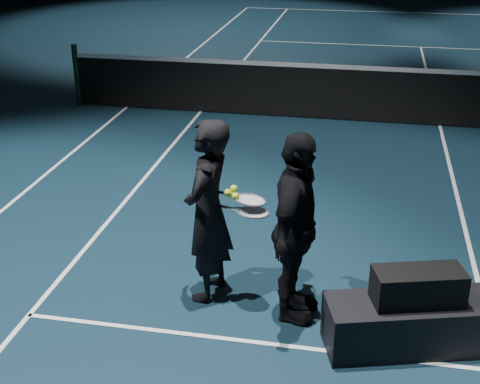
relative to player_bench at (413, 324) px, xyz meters
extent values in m
plane|color=black|center=(0.69, 6.18, -0.22)|extent=(36.00, 36.00, 0.00)
cylinder|color=black|center=(-5.71, 6.18, 0.33)|extent=(0.10, 0.10, 1.10)
cube|color=black|center=(0.69, 6.18, 0.23)|extent=(12.80, 0.02, 0.86)
cube|color=white|center=(0.69, 6.18, 0.69)|extent=(12.80, 0.03, 0.07)
cube|color=black|center=(0.00, 0.00, 0.00)|extent=(1.55, 0.89, 0.44)
cube|color=black|center=(0.00, 0.00, 0.37)|extent=(0.80, 0.51, 0.30)
cube|color=white|center=(0.00, -0.16, 0.37)|extent=(0.33, 0.10, 0.10)
imported|color=black|center=(-1.88, 0.47, 0.66)|extent=(0.51, 0.70, 1.75)
imported|color=black|center=(-1.05, 0.27, 0.66)|extent=(0.54, 1.07, 1.75)
camera|label=1|loc=(-0.53, -4.87, 3.30)|focal=50.00mm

